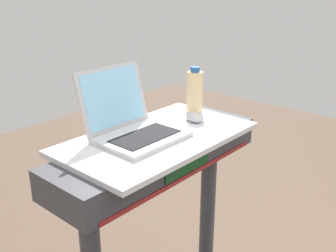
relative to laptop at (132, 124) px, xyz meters
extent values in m
cylinder|color=#38383D|center=(0.41, -0.06, -0.61)|extent=(0.07, 0.07, 0.85)
cube|color=#38383D|center=(0.07, -0.06, -0.12)|extent=(0.90, 0.28, 0.11)
cube|color=#0C3F19|center=(0.07, -0.21, -0.12)|extent=(0.24, 0.01, 0.06)
cube|color=maroon|center=(0.07, -0.20, -0.17)|extent=(0.81, 0.00, 0.02)
cube|color=silver|center=(0.07, -0.06, -0.06)|extent=(0.74, 0.42, 0.02)
cube|color=#B7B7BC|center=(0.00, -0.05, -0.04)|extent=(0.30, 0.23, 0.02)
cube|color=black|center=(0.00, -0.06, -0.03)|extent=(0.25, 0.13, 0.00)
cube|color=#B7B7BC|center=(0.00, 0.10, 0.08)|extent=(0.30, 0.07, 0.23)
cube|color=#8CCCF2|center=(0.00, 0.09, 0.08)|extent=(0.27, 0.05, 0.20)
ellipsoid|color=#B2B2B7|center=(0.28, -0.06, -0.03)|extent=(0.10, 0.12, 0.03)
cylinder|color=beige|center=(0.38, 0.01, 0.04)|extent=(0.07, 0.07, 0.18)
cylinder|color=#2659A5|center=(0.38, 0.01, 0.14)|extent=(0.04, 0.04, 0.02)
camera|label=1|loc=(-0.94, -1.00, 0.50)|focal=42.80mm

